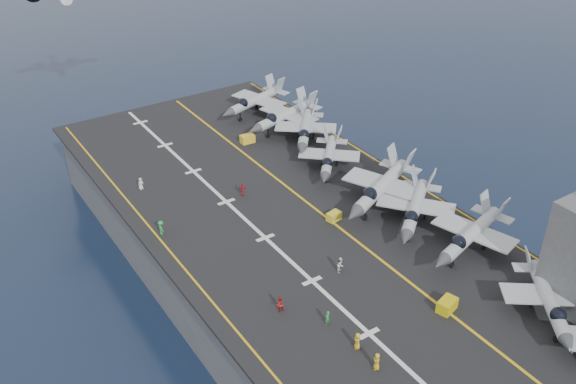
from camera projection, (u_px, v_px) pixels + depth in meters
ground at (304, 286)px, 87.29m from camera, size 500.00×500.00×0.00m
hull at (305, 257)px, 84.69m from camera, size 36.00×90.00×10.00m
flight_deck at (305, 224)px, 81.99m from camera, size 38.00×92.00×0.40m
foul_line at (324, 216)px, 83.29m from camera, size 0.35×90.00×0.02m
landing_centerline at (265, 238)px, 79.06m from camera, size 0.50×90.00×0.02m
deck_edge_port at (184, 268)px, 73.88m from camera, size 0.25×90.00×0.02m
deck_edge_stbd at (413, 183)px, 90.58m from camera, size 0.25×90.00×0.02m
fighter_jet_1 at (549, 298)px, 65.91m from camera, size 15.48×16.41×4.75m
fighter_jet_2 at (472, 233)px, 75.47m from camera, size 17.01×13.59×5.16m
fighter_jet_3 at (415, 206)px, 80.52m from camera, size 17.54×16.69×5.08m
fighter_jet_4 at (382, 185)px, 84.39m from camera, size 19.51×16.79×5.71m
fighter_jet_5 at (329, 156)px, 92.63m from camera, size 15.53×15.88×4.63m
fighter_jet_6 at (305, 128)px, 100.04m from camera, size 16.61×17.32×5.02m
fighter_jet_7 at (285, 114)px, 104.21m from camera, size 17.17×13.67×5.22m
fighter_jet_8 at (256, 99)px, 109.63m from camera, size 16.97×13.88×5.08m
tow_cart_a at (447, 305)px, 67.47m from camera, size 2.55×2.01×1.34m
tow_cart_b at (334, 216)px, 82.22m from camera, size 2.02×1.52×1.10m
tow_cart_c at (247, 139)px, 101.00m from camera, size 2.20×1.49×1.28m
crew_0 at (377, 361)px, 60.31m from camera, size 1.21×1.35×1.88m
crew_1 at (327, 318)px, 65.57m from camera, size 1.16×0.92×1.69m
crew_2 at (280, 304)px, 67.24m from camera, size 1.13×0.76×1.86m
crew_3 at (161, 228)px, 79.30m from camera, size 0.80×1.17×1.90m
crew_4 at (243, 190)px, 87.05m from camera, size 1.42×1.32×1.97m
crew_5 at (141, 184)px, 88.62m from camera, size 1.23×1.01×1.76m
crew_7 at (340, 265)px, 72.94m from camera, size 1.39×1.32×1.93m
crew_8 at (357, 341)px, 62.61m from camera, size 1.21×1.35×1.88m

